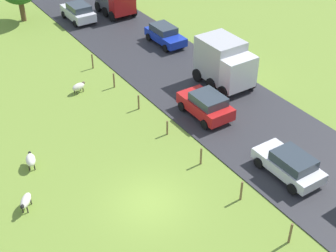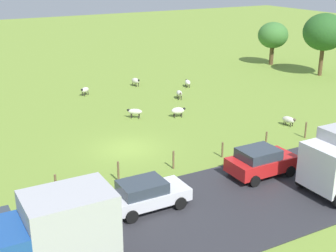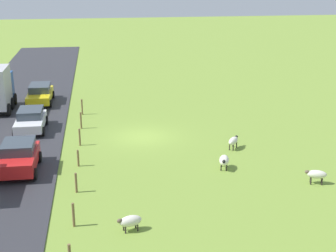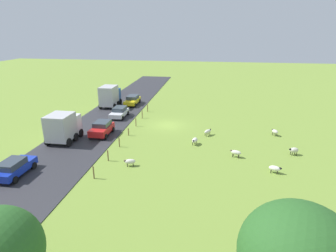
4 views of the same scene
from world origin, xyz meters
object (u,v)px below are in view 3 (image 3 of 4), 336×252
Objects in this scene: sheep_4 at (130,221)px; sheep_2 at (233,141)px; car_3 at (40,93)px; car_2 at (31,119)px; car_0 at (19,157)px; sheep_6 at (316,174)px; sheep_3 at (224,160)px.

sheep_2 is at bearing -127.69° from sheep_4.
car_3 is (6.06, -22.31, 0.39)m from sheep_4.
sheep_2 is 11.82m from sheep_4.
sheep_4 is 0.29× the size of car_2.
car_0 is at bearing -52.44° from sheep_4.
car_0 reaches higher than sheep_2.
sheep_6 is at bearing 130.94° from car_3.
car_2 is (11.80, -8.67, 0.31)m from sheep_3.
sheep_2 is 14.32m from car_2.
sheep_4 is at bearing 46.95° from sheep_3.
sheep_3 is at bearing -133.05° from sheep_4.
sheep_4 is 0.99× the size of sheep_6.
sheep_2 is 13.13m from car_0.
sheep_2 is at bearing -171.83° from car_0.
sheep_4 is 10.81m from sheep_6.
sheep_4 is at bearing 127.56° from car_0.
car_3 reaches higher than car_2.
car_3 is at bearing -74.81° from sheep_4.
sheep_3 is at bearing 126.48° from car_3.
car_0 reaches higher than sheep_3.
sheep_2 is at bearing -114.21° from sheep_3.
sheep_3 is 1.02× the size of sheep_4.
sheep_3 is 1.01× the size of sheep_6.
sheep_6 is 0.29× the size of car_2.
car_0 is 0.97× the size of car_2.
car_3 is (16.27, -18.76, 0.32)m from sheep_6.
sheep_3 is at bearing 143.70° from car_2.
sheep_3 is 14.64m from car_2.
car_0 reaches higher than sheep_4.
car_2 is 0.89× the size of car_3.
sheep_2 reaches higher than sheep_4.
car_3 reaches higher than sheep_6.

